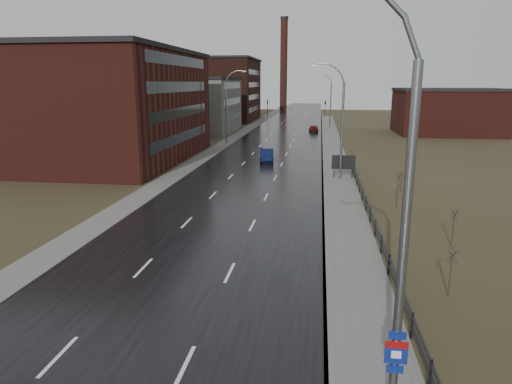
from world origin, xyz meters
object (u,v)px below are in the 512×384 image
(car_near, at_px, (267,156))
(billboard, at_px, (343,163))
(car_far, at_px, (314,129))
(streetlight_main, at_px, (392,224))

(car_near, bearing_deg, billboard, -52.37)
(car_near, distance_m, car_far, 36.27)
(streetlight_main, height_order, car_far, streetlight_main)
(car_near, bearing_deg, car_far, 75.43)
(streetlight_main, bearing_deg, car_far, 92.14)
(streetlight_main, height_order, billboard, streetlight_main)
(streetlight_main, height_order, car_near, streetlight_main)
(streetlight_main, distance_m, billboard, 34.82)
(car_far, bearing_deg, billboard, 87.09)
(billboard, relative_size, car_far, 0.62)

